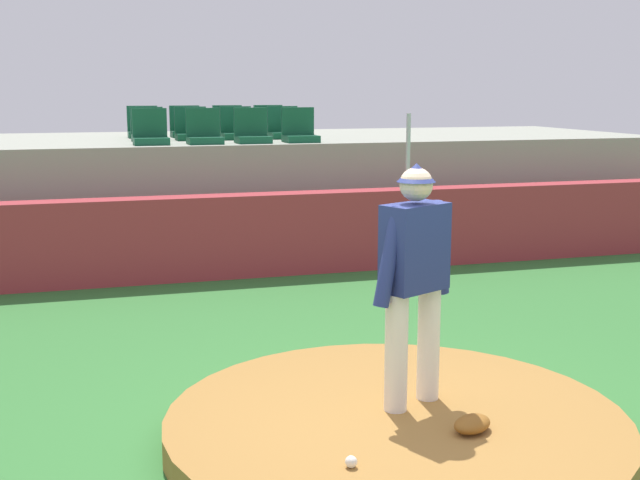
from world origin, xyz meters
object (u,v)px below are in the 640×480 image
object	(u,v)px
stadium_chair_8	(143,128)
stadium_chair_6	(237,129)
pitcher	(414,267)
stadium_chair_11	(270,126)
baseball	(351,462)
stadium_chair_5	(191,130)
stadium_chair_2	(252,132)
stadium_chair_3	(299,131)
stadium_chair_10	(229,126)
stadium_chair_9	(186,127)
stadium_chair_7	(284,128)
fielding_glove	(472,424)
stadium_chair_4	(148,130)
stadium_chair_1	(204,133)
stadium_chair_0	(150,133)

from	to	relation	value
stadium_chair_8	stadium_chair_6	bearing A→B (deg)	146.81
pitcher	stadium_chair_11	bearing A→B (deg)	58.77
baseball	stadium_chair_5	world-z (taller)	stadium_chair_5
stadium_chair_2	stadium_chair_11	size ratio (longest dim) A/B	1.00
stadium_chair_3	stadium_chair_10	world-z (taller)	same
pitcher	stadium_chair_9	xyz separation A→B (m)	(-0.54, 8.32, 0.62)
stadium_chair_5	stadium_chair_8	size ratio (longest dim) A/B	1.00
baseball	stadium_chair_10	distance (m)	9.36
stadium_chair_2	stadium_chair_6	distance (m)	0.92
stadium_chair_7	fielding_glove	bearing A→B (deg)	85.03
stadium_chair_3	stadium_chair_6	size ratio (longest dim) A/B	1.00
fielding_glove	stadium_chair_11	size ratio (longest dim) A/B	0.60
stadium_chair_4	stadium_chair_1	bearing A→B (deg)	127.58
stadium_chair_4	stadium_chair_10	bearing A→B (deg)	-147.10
stadium_chair_7	pitcher	bearing A→B (deg)	83.17
pitcher	stadium_chair_6	bearing A→B (deg)	63.59
stadium_chair_2	stadium_chair_4	bearing A→B (deg)	-33.34
baseball	stadium_chair_4	size ratio (longest dim) A/B	0.15
stadium_chair_4	stadium_chair_10	xyz separation A→B (m)	(1.38, 0.90, 0.00)
stadium_chair_5	stadium_chair_7	world-z (taller)	same
stadium_chair_7	stadium_chair_11	xyz separation A→B (m)	(-0.03, 0.90, 0.00)
stadium_chair_9	stadium_chair_10	size ratio (longest dim) A/B	1.00
stadium_chair_1	stadium_chair_8	distance (m)	1.94
stadium_chair_10	baseball	bearing A→B (deg)	84.34
stadium_chair_9	stadium_chair_2	bearing A→B (deg)	112.03
stadium_chair_2	stadium_chair_4	distance (m)	1.68
pitcher	stadium_chair_8	distance (m)	8.43
stadium_chair_2	stadium_chair_5	distance (m)	1.20
stadium_chair_7	stadium_chair_9	world-z (taller)	same
stadium_chair_0	pitcher	bearing A→B (deg)	100.72
stadium_chair_2	stadium_chair_10	size ratio (longest dim) A/B	1.00
stadium_chair_2	stadium_chair_3	world-z (taller)	same
pitcher	stadium_chair_3	bearing A→B (deg)	56.84
stadium_chair_7	stadium_chair_10	distance (m)	1.15
fielding_glove	stadium_chair_9	bearing A→B (deg)	65.76
pitcher	stadium_chair_10	size ratio (longest dim) A/B	3.47
baseball	stadium_chair_11	distance (m)	9.46
stadium_chair_0	stadium_chair_9	world-z (taller)	same
pitcher	stadium_chair_8	size ratio (longest dim) A/B	3.47
stadium_chair_1	stadium_chair_4	distance (m)	1.17
stadium_chair_0	stadium_chair_1	size ratio (longest dim) A/B	1.00
stadium_chair_0	stadium_chair_8	world-z (taller)	same
stadium_chair_6	stadium_chair_7	xyz separation A→B (m)	(0.75, 0.01, 0.00)
fielding_glove	stadium_chair_9	world-z (taller)	stadium_chair_9
stadium_chair_1	stadium_chair_8	size ratio (longest dim) A/B	1.00
fielding_glove	stadium_chair_10	distance (m)	9.04
stadium_chair_7	stadium_chair_9	xyz separation A→B (m)	(-1.43, 0.88, 0.00)
fielding_glove	stadium_chair_8	world-z (taller)	stadium_chair_8
baseball	fielding_glove	xyz separation A→B (m)	(0.93, 0.27, 0.02)
stadium_chair_0	stadium_chair_7	distance (m)	2.31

